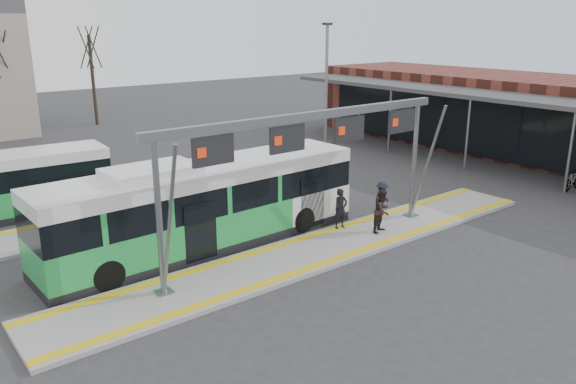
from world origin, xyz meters
The scene contains 14 objects.
ground centered at (0.00, 0.00, 0.00)m, with size 120.00×120.00×0.00m, color #2D2D30.
platform_main centered at (0.00, 0.00, 0.07)m, with size 22.00×3.00×0.15m, color gray.
platform_second centered at (-4.00, 8.00, 0.07)m, with size 20.00×3.00×0.15m, color gray.
tactile_main centered at (0.00, 0.00, 0.16)m, with size 22.00×2.65×0.02m.
tactile_second centered at (-4.00, 9.15, 0.16)m, with size 20.00×0.35×0.02m.
gantry centered at (-0.35, 0.25, 4.30)m, with size 13.00×1.68×5.20m.
station_building centered at (21.83, 4.00, 2.53)m, with size 11.50×32.00×5.00m.
hero_bus centered at (-3.26, 3.17, 1.62)m, with size 12.98×3.09×3.55m.
passenger_a centered at (1.94, 1.09, 1.00)m, with size 0.62×0.41×1.70m, color black.
passenger_b centered at (3.00, -0.24, 1.05)m, with size 0.87×0.68×1.80m, color black.
passenger_c centered at (4.45, 1.10, 0.94)m, with size 1.02×0.59×1.58m, color #1A202F.
bicycle_d centered at (15.61, -2.00, 0.52)m, with size 0.49×1.72×1.04m, color gray.
tree_mid centered at (3.31, 32.78, 6.37)m, with size 1.40×1.40×8.40m.
lamp_east centered at (6.19, 6.82, 4.43)m, with size 0.50×0.25×8.38m.
Camera 1 is at (-13.42, -14.83, 8.40)m, focal length 35.00 mm.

